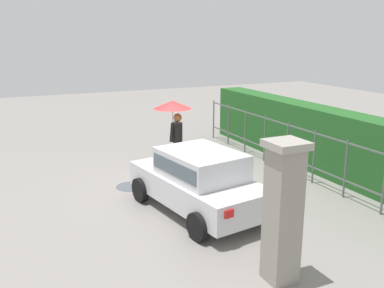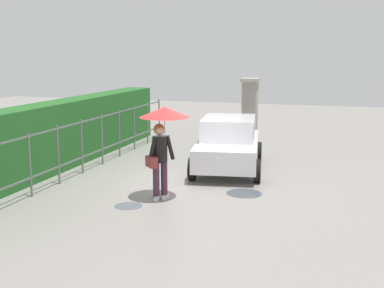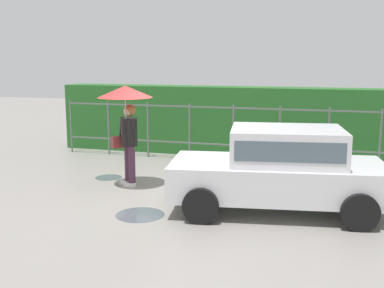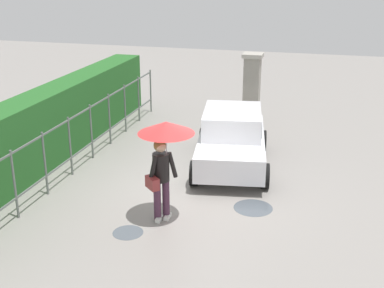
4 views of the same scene
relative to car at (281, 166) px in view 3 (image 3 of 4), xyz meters
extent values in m
plane|color=gray|center=(-1.82, 0.49, -0.80)|extent=(40.00, 40.00, 0.00)
cube|color=silver|center=(-0.06, -0.01, -0.22)|extent=(3.91, 2.20, 0.60)
cube|color=silver|center=(0.09, 0.01, 0.38)|extent=(2.10, 1.72, 0.60)
cube|color=#4C5B66|center=(0.09, 0.01, 0.40)|extent=(1.95, 1.72, 0.33)
cylinder|color=black|center=(-1.16, -1.03, -0.50)|extent=(0.62, 0.27, 0.60)
cylinder|color=black|center=(-1.42, 0.62, -0.50)|extent=(0.62, 0.27, 0.60)
cylinder|color=black|center=(1.31, -0.64, -0.50)|extent=(0.62, 0.27, 0.60)
cylinder|color=black|center=(1.04, 1.02, -0.50)|extent=(0.62, 0.27, 0.60)
cube|color=red|center=(1.69, 0.82, -0.07)|extent=(0.09, 0.21, 0.16)
cylinder|color=#47283D|center=(-3.17, 0.76, -0.37)|extent=(0.15, 0.15, 0.86)
cylinder|color=#47283D|center=(-3.31, 0.90, -0.37)|extent=(0.15, 0.15, 0.86)
cube|color=white|center=(-3.21, 0.72, -0.76)|extent=(0.26, 0.10, 0.08)
cube|color=white|center=(-3.36, 0.86, -0.76)|extent=(0.26, 0.10, 0.08)
cylinder|color=black|center=(-3.24, 0.83, 0.35)|extent=(0.34, 0.34, 0.58)
sphere|color=#DBAD89|center=(-3.24, 0.83, 0.78)|extent=(0.22, 0.22, 0.22)
sphere|color=olive|center=(-3.22, 0.85, 0.80)|extent=(0.25, 0.25, 0.25)
cylinder|color=black|center=(-3.14, 0.62, 0.37)|extent=(0.22, 0.22, 0.56)
cylinder|color=black|center=(-3.46, 0.92, 0.37)|extent=(0.22, 0.22, 0.56)
cylinder|color=#B2B2B7|center=(-3.25, 0.70, 0.69)|extent=(0.02, 0.02, 0.77)
cone|color=red|center=(-3.25, 0.70, 1.19)|extent=(1.12, 1.12, 0.24)
cube|color=maroon|center=(-3.51, 0.92, 0.11)|extent=(0.35, 0.36, 0.24)
cylinder|color=#59605B|center=(-6.36, 3.72, -0.05)|extent=(0.05, 0.05, 1.50)
cylinder|color=#59605B|center=(-5.18, 3.72, -0.05)|extent=(0.05, 0.05, 1.50)
cylinder|color=#59605B|center=(-3.99, 3.72, -0.05)|extent=(0.05, 0.05, 1.50)
cylinder|color=#59605B|center=(-2.81, 3.72, -0.05)|extent=(0.05, 0.05, 1.50)
cylinder|color=#59605B|center=(-1.63, 3.72, -0.05)|extent=(0.05, 0.05, 1.50)
cylinder|color=#59605B|center=(-0.44, 3.72, -0.05)|extent=(0.05, 0.05, 1.50)
cylinder|color=#59605B|center=(0.74, 3.72, -0.05)|extent=(0.05, 0.05, 1.50)
cylinder|color=#59605B|center=(1.93, 3.72, -0.05)|extent=(0.05, 0.05, 1.50)
cube|color=#59605B|center=(-1.03, 3.72, 0.62)|extent=(10.66, 0.03, 0.04)
cube|color=#59605B|center=(-1.03, 3.72, -0.35)|extent=(10.66, 0.03, 0.04)
cube|color=#235B23|center=(-1.03, 4.74, 0.15)|extent=(11.66, 0.90, 1.90)
cylinder|color=#4C545B|center=(-2.28, -0.93, -0.80)|extent=(0.85, 0.85, 0.00)
cylinder|color=#4C545B|center=(-3.99, 1.29, -0.80)|extent=(0.61, 0.61, 0.00)
camera|label=1|loc=(8.38, -4.05, 3.23)|focal=40.03mm
camera|label=2|loc=(-13.64, -3.15, 2.53)|focal=47.12mm
camera|label=3|loc=(0.84, -8.17, 1.84)|focal=44.36mm
camera|label=4|loc=(-12.21, -2.24, 4.22)|focal=47.72mm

